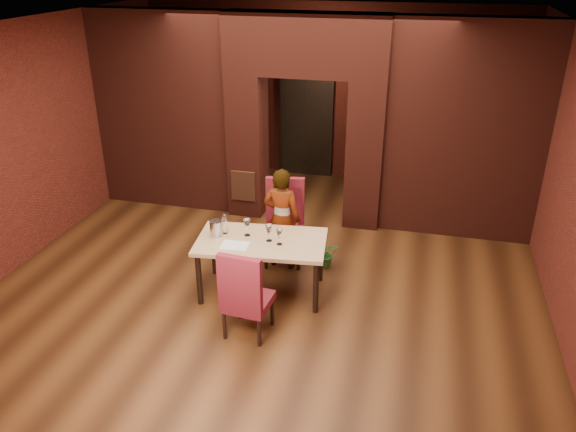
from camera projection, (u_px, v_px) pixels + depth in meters
name	position (u px, v px, depth m)	size (l,w,h in m)	color
floor	(272.00, 277.00, 7.57)	(8.00, 8.00, 0.00)	#4C2A13
ceiling	(268.00, 29.00, 6.20)	(7.00, 8.00, 0.04)	silver
wall_back	(329.00, 93.00, 10.39)	(7.00, 0.04, 3.20)	maroon
wall_front	(91.00, 387.00, 3.38)	(7.00, 0.04, 3.20)	maroon
wall_left	(24.00, 144.00, 7.66)	(0.04, 8.00, 3.20)	maroon
pillar_left	(248.00, 145.00, 9.04)	(0.55, 0.55, 2.30)	maroon
pillar_right	(365.00, 154.00, 8.62)	(0.55, 0.55, 2.30)	maroon
lintel	(307.00, 45.00, 8.15)	(2.45, 0.55, 0.90)	maroon
wing_wall_left	(164.00, 112.00, 9.16)	(2.27, 0.35, 3.20)	maroon
wing_wall_right	(465.00, 133.00, 8.12)	(2.27, 0.35, 3.20)	maroon
vent_panel	(243.00, 186.00, 9.04)	(0.40, 0.03, 0.50)	brown
rear_door	(307.00, 121.00, 10.67)	(0.90, 0.08, 2.10)	black
rear_door_frame	(306.00, 122.00, 10.63)	(1.02, 0.04, 2.22)	black
dining_table	(262.00, 266.00, 7.09)	(1.59, 0.90, 0.75)	#A77E56
chair_far	(284.00, 224.00, 7.71)	(0.54, 0.54, 1.18)	maroon
chair_near	(248.00, 291.00, 6.26)	(0.50, 0.50, 1.09)	maroon
person_seated	(282.00, 219.00, 7.56)	(0.52, 0.34, 1.43)	silver
wine_glass_a	(247.00, 227.00, 7.00)	(0.09, 0.09, 0.22)	silver
wine_glass_b	(269.00, 233.00, 6.87)	(0.09, 0.09, 0.22)	white
wine_glass_c	(280.00, 237.00, 6.79)	(0.08, 0.08, 0.20)	white
tasting_sheet	(235.00, 245.00, 6.80)	(0.33, 0.24, 0.00)	silver
wine_bucket	(216.00, 228.00, 7.01)	(0.16, 0.16, 0.20)	#AAAAB1
water_bottle	(225.00, 224.00, 7.05)	(0.06, 0.06, 0.27)	white
potted_plant	(326.00, 253.00, 7.76)	(0.34, 0.30, 0.38)	#2B6B28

